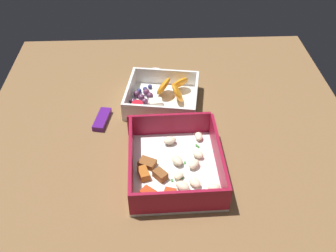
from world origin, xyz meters
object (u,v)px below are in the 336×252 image
object	(u,v)px
fruit_bowl	(162,96)
candy_bar	(102,119)
pasta_container	(175,165)
paper_cup_liner	(155,74)

from	to	relation	value
fruit_bowl	candy_bar	bearing A→B (deg)	115.20
pasta_container	paper_cup_liner	bearing A→B (deg)	4.32
pasta_container	candy_bar	world-z (taller)	pasta_container
pasta_container	candy_bar	xyz separation A→B (cm)	(15.29, 15.04, -1.07)
candy_bar	pasta_container	bearing A→B (deg)	-135.47
pasta_container	fruit_bowl	xyz separation A→B (cm)	(21.58, 1.68, 0.07)
paper_cup_liner	candy_bar	bearing A→B (deg)	145.42
pasta_container	paper_cup_liner	distance (cm)	32.63
pasta_container	paper_cup_liner	size ratio (longest dim) A/B	5.98
pasta_container	candy_bar	bearing A→B (deg)	43.21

